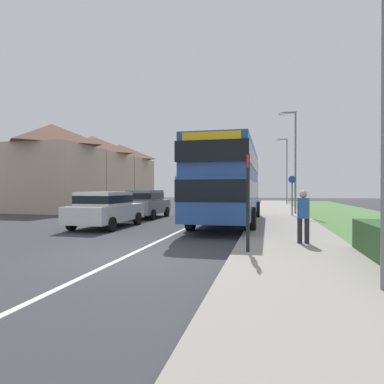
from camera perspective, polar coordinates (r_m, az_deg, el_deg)
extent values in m
plane|color=#38383D|center=(8.59, -11.39, -10.97)|extent=(120.00, 120.00, 0.00)
cube|color=silver|center=(16.14, 0.54, -5.57)|extent=(0.14, 60.00, 0.01)
cube|color=gray|center=(13.78, 16.06, -6.40)|extent=(3.20, 68.00, 0.12)
cube|color=#284C93|center=(16.02, 6.44, -0.88)|extent=(2.50, 10.23, 1.65)
cube|color=#284C93|center=(16.06, 6.45, 4.83)|extent=(2.45, 10.03, 1.55)
cube|color=black|center=(16.01, 6.44, 0.30)|extent=(2.53, 10.28, 0.76)
cube|color=black|center=(16.06, 6.45, 5.11)|extent=(2.53, 10.28, 0.72)
cube|color=gold|center=(11.13, 3.37, 9.35)|extent=(2.00, 0.08, 0.44)
cylinder|color=black|center=(19.36, 3.86, -3.09)|extent=(0.30, 1.00, 1.00)
cylinder|color=black|center=(19.12, 11.28, -3.15)|extent=(0.30, 1.00, 1.00)
cylinder|color=black|center=(13.51, -0.26, -4.64)|extent=(0.30, 1.00, 1.00)
cylinder|color=black|center=(13.16, 10.43, -4.78)|extent=(0.30, 1.00, 1.00)
cube|color=silver|center=(15.10, -14.61, -3.52)|extent=(1.83, 4.34, 0.71)
cube|color=silver|center=(14.88, -15.00, -1.10)|extent=(1.61, 2.38, 0.58)
cube|color=black|center=(14.88, -15.00, -1.21)|extent=(1.65, 2.41, 0.33)
cylinder|color=black|center=(16.74, -15.18, -4.35)|extent=(0.20, 0.60, 0.60)
cylinder|color=black|center=(15.96, -9.48, -4.58)|extent=(0.20, 0.60, 0.60)
cylinder|color=black|center=(14.44, -20.27, -5.14)|extent=(0.20, 0.60, 0.60)
cylinder|color=black|center=(13.53, -13.89, -5.49)|extent=(0.20, 0.60, 0.60)
cube|color=slate|center=(19.71, -7.95, -2.53)|extent=(1.76, 4.07, 0.74)
cube|color=slate|center=(19.50, -8.17, -0.58)|extent=(1.55, 2.24, 0.61)
cube|color=black|center=(19.50, -8.17, -0.67)|extent=(1.58, 2.26, 0.34)
cylinder|color=black|center=(21.22, -8.89, -3.33)|extent=(0.20, 0.60, 0.60)
cylinder|color=black|center=(20.64, -4.45, -3.43)|extent=(0.20, 0.60, 0.60)
cylinder|color=black|center=(18.91, -11.77, -3.79)|extent=(0.20, 0.60, 0.60)
cylinder|color=black|center=(18.25, -6.85, -3.94)|extent=(0.20, 0.60, 0.60)
cylinder|color=#23232D|center=(10.19, 18.28, -6.76)|extent=(0.14, 0.14, 0.85)
cylinder|color=#23232D|center=(10.21, 19.41, -6.74)|extent=(0.14, 0.14, 0.85)
cylinder|color=#2D599E|center=(10.14, 18.85, -2.68)|extent=(0.34, 0.34, 0.60)
sphere|color=tan|center=(10.12, 18.86, -0.36)|extent=(0.22, 0.22, 0.22)
cylinder|color=black|center=(8.40, 9.72, -2.29)|extent=(0.09, 0.09, 2.60)
cube|color=red|center=(8.41, 9.73, 5.22)|extent=(0.04, 0.44, 0.32)
cube|color=black|center=(8.41, 9.73, -0.58)|extent=(0.06, 0.52, 0.68)
cylinder|color=slate|center=(20.70, 17.06, -1.36)|extent=(0.08, 0.08, 2.10)
cylinder|color=blue|center=(20.70, 17.07, 2.10)|extent=(0.44, 0.03, 0.44)
cylinder|color=slate|center=(22.53, 17.60, 4.77)|extent=(0.12, 0.12, 6.80)
cube|color=slate|center=(22.99, 16.47, 13.13)|extent=(0.90, 0.10, 0.10)
cube|color=silver|center=(22.96, 15.32, 12.98)|extent=(0.36, 0.20, 0.14)
cylinder|color=slate|center=(36.70, 16.22, 3.38)|extent=(0.12, 0.12, 7.16)
cube|color=slate|center=(37.02, 15.53, 8.85)|extent=(0.90, 0.10, 0.10)
cube|color=silver|center=(37.00, 14.82, 8.75)|extent=(0.36, 0.20, 0.14)
cube|color=#C1A88E|center=(27.23, -23.23, 2.12)|extent=(6.06, 5.74, 5.01)
pyramid|color=brown|center=(27.54, -23.25, 9.12)|extent=(6.06, 5.74, 1.70)
cube|color=#C1A88E|center=(32.14, -17.02, 1.88)|extent=(6.06, 5.74, 5.01)
pyramid|color=brown|center=(32.40, -17.03, 7.82)|extent=(6.06, 5.74, 1.70)
cube|color=#C1A88E|center=(37.32, -12.49, 1.69)|extent=(6.06, 5.74, 5.01)
pyramid|color=brown|center=(37.55, -12.50, 6.82)|extent=(6.06, 5.74, 1.70)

